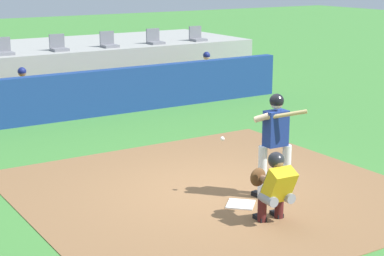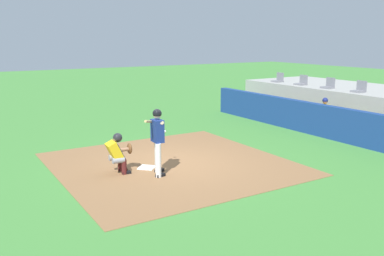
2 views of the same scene
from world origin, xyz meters
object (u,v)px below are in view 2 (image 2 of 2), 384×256
(catcher_crouched, at_px, (118,152))
(dugout_player_0, at_px, (322,113))
(stadium_seat_1, at_px, (302,82))
(stadium_seat_2, at_px, (329,85))
(home_plate, at_px, (147,167))
(stadium_seat_0, at_px, (278,79))
(stadium_seat_3, at_px, (360,89))
(batter_at_plate, at_px, (157,138))

(catcher_crouched, height_order, dugout_player_0, dugout_player_0)
(stadium_seat_1, relative_size, stadium_seat_2, 1.00)
(stadium_seat_1, bearing_deg, stadium_seat_2, 0.00)
(catcher_crouched, relative_size, dugout_player_0, 1.38)
(stadium_seat_1, bearing_deg, catcher_crouched, -69.72)
(home_plate, bearing_deg, stadium_seat_0, 119.19)
(catcher_crouched, height_order, stadium_seat_2, stadium_seat_2)
(home_plate, bearing_deg, catcher_crouched, -89.48)
(dugout_player_0, relative_size, stadium_seat_2, 2.71)
(home_plate, distance_m, stadium_seat_1, 11.06)
(home_plate, bearing_deg, stadium_seat_2, 103.47)
(dugout_player_0, bearing_deg, stadium_seat_3, 86.77)
(batter_at_plate, relative_size, catcher_crouched, 1.01)
(home_plate, xyz_separation_m, stadium_seat_3, (-0.81, 10.18, 1.51))
(batter_at_plate, xyz_separation_m, stadium_seat_0, (-6.38, 10.17, 0.50))
(stadium_seat_0, bearing_deg, home_plate, -60.81)
(batter_at_plate, xyz_separation_m, stadium_seat_3, (-1.50, 10.17, 0.50))
(stadium_seat_1, distance_m, stadium_seat_2, 1.63)
(home_plate, xyz_separation_m, catcher_crouched, (0.01, -0.83, 0.59))
(dugout_player_0, height_order, stadium_seat_3, stadium_seat_3)
(dugout_player_0, bearing_deg, stadium_seat_2, 126.58)
(stadium_seat_0, distance_m, stadium_seat_1, 1.62)
(dugout_player_0, bearing_deg, home_plate, -83.50)
(stadium_seat_0, bearing_deg, stadium_seat_1, 0.00)
(batter_at_plate, relative_size, stadium_seat_1, 3.76)
(stadium_seat_3, bearing_deg, dugout_player_0, -93.23)
(dugout_player_0, xyz_separation_m, stadium_seat_0, (-4.76, 2.03, 0.86))
(stadium_seat_1, height_order, stadium_seat_3, same)
(home_plate, height_order, stadium_seat_2, stadium_seat_2)
(stadium_seat_0, height_order, stadium_seat_3, same)
(stadium_seat_2, xyz_separation_m, stadium_seat_3, (1.62, 0.00, 0.00))
(stadium_seat_1, bearing_deg, dugout_player_0, -32.98)
(dugout_player_0, height_order, stadium_seat_1, stadium_seat_1)
(catcher_crouched, distance_m, stadium_seat_2, 11.32)
(home_plate, relative_size, stadium_seat_3, 0.92)
(stadium_seat_1, height_order, stadium_seat_2, same)
(home_plate, height_order, dugout_player_0, dugout_player_0)
(catcher_crouched, height_order, stadium_seat_0, stadium_seat_0)
(home_plate, height_order, catcher_crouched, catcher_crouched)
(batter_at_plate, distance_m, stadium_seat_2, 10.66)
(stadium_seat_1, bearing_deg, stadium_seat_0, 180.00)
(dugout_player_0, relative_size, stadium_seat_0, 2.71)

